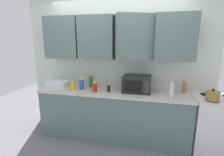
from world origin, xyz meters
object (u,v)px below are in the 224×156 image
(bottle_soy_dark, at_px, (109,88))
(bottle_green_oil, at_px, (91,81))
(dish_rack, at_px, (58,84))
(bottle_clear_tall, at_px, (172,90))
(bottle_spice_jar, at_px, (185,87))
(bottle_red_sauce, at_px, (95,87))
(bottle_blue_cleaner, at_px, (82,84))
(bottle_yellow_mustard, at_px, (73,87))
(stove_range, at_px, (217,125))
(microwave, at_px, (137,84))
(kettle, at_px, (213,96))

(bottle_soy_dark, distance_m, bottle_green_oil, 0.48)
(dish_rack, height_order, bottle_clear_tall, bottle_clear_tall)
(dish_rack, bearing_deg, bottle_spice_jar, 4.42)
(bottle_red_sauce, bearing_deg, bottle_green_oil, 121.40)
(bottle_spice_jar, bearing_deg, bottle_red_sauce, -168.28)
(bottle_blue_cleaner, height_order, bottle_clear_tall, bottle_clear_tall)
(bottle_spice_jar, bearing_deg, bottle_green_oil, -179.06)
(bottle_red_sauce, xyz_separation_m, bottle_yellow_mustard, (-0.41, -0.02, -0.01))
(stove_range, height_order, microwave, microwave)
(dish_rack, relative_size, bottle_yellow_mustard, 2.33)
(bottle_soy_dark, distance_m, bottle_clear_tall, 1.03)
(bottle_blue_cleaner, bearing_deg, bottle_spice_jar, 6.52)
(kettle, height_order, bottle_blue_cleaner, bottle_blue_cleaner)
(dish_rack, relative_size, bottle_clear_tall, 1.48)
(bottle_soy_dark, bearing_deg, dish_rack, 175.14)
(stove_range, distance_m, bottle_blue_cleaner, 2.37)
(bottle_soy_dark, height_order, bottle_yellow_mustard, bottle_yellow_mustard)
(bottle_soy_dark, relative_size, bottle_red_sauce, 0.78)
(bottle_spice_jar, xyz_separation_m, bottle_green_oil, (-1.69, -0.03, 0.01))
(stove_range, xyz_separation_m, bottle_blue_cleaner, (-2.31, -0.01, 0.55))
(bottle_soy_dark, height_order, bottle_red_sauce, bottle_red_sauce)
(bottle_spice_jar, bearing_deg, stove_range, -21.29)
(microwave, relative_size, bottle_yellow_mustard, 2.94)
(bottle_green_oil, distance_m, bottle_yellow_mustard, 0.39)
(bottle_red_sauce, distance_m, bottle_clear_tall, 1.26)
(stove_range, xyz_separation_m, dish_rack, (-2.80, 0.02, 0.51))
(stove_range, distance_m, bottle_clear_tall, 0.96)
(bottle_red_sauce, bearing_deg, microwave, 14.43)
(bottle_soy_dark, xyz_separation_m, bottle_red_sauce, (-0.24, -0.05, 0.02))
(kettle, distance_m, bottle_soy_dark, 1.61)
(microwave, distance_m, bottle_blue_cleaner, 1.00)
(bottle_clear_tall, height_order, bottle_green_oil, bottle_clear_tall)
(kettle, distance_m, bottle_blue_cleaner, 2.14)
(stove_range, relative_size, microwave, 1.90)
(bottle_red_sauce, distance_m, bottle_yellow_mustard, 0.41)
(bottle_yellow_mustard, bearing_deg, bottle_soy_dark, 6.07)
(bottle_clear_tall, bearing_deg, bottle_spice_jar, 54.06)
(bottle_spice_jar, xyz_separation_m, bottle_soy_dark, (-1.28, -0.26, -0.03))
(microwave, height_order, bottle_yellow_mustard, microwave)
(microwave, relative_size, bottle_red_sauce, 2.58)
(bottle_blue_cleaner, xyz_separation_m, bottle_red_sauce, (0.29, -0.11, -0.01))
(stove_range, distance_m, microwave, 1.44)
(bottle_spice_jar, xyz_separation_m, bottle_yellow_mustard, (-1.92, -0.33, -0.03))
(microwave, distance_m, bottle_spice_jar, 0.82)
(microwave, relative_size, bottle_green_oil, 2.02)
(kettle, relative_size, bottle_green_oil, 0.80)
(kettle, distance_m, bottle_clear_tall, 0.59)
(dish_rack, height_order, bottle_spice_jar, bottle_spice_jar)
(bottle_yellow_mustard, bearing_deg, kettle, -0.13)
(microwave, distance_m, bottle_red_sauce, 0.73)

